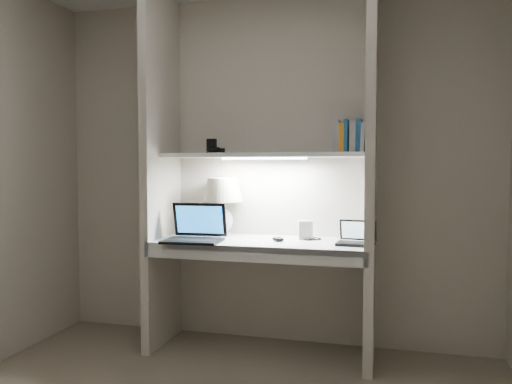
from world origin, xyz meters
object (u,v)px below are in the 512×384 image
(table_lamp, at_px, (223,197))
(book_row, at_px, (349,137))
(speaker, at_px, (306,230))
(laptop_netbook, at_px, (356,239))
(laptop_main, at_px, (195,233))

(table_lamp, height_order, book_row, book_row)
(speaker, bearing_deg, laptop_netbook, -36.01)
(laptop_netbook, height_order, speaker, laptop_netbook)
(speaker, bearing_deg, table_lamp, 160.10)
(laptop_main, relative_size, book_row, 1.73)
(table_lamp, relative_size, laptop_main, 1.07)
(table_lamp, bearing_deg, book_row, 2.72)
(table_lamp, distance_m, laptop_netbook, 1.01)
(table_lamp, height_order, laptop_main, table_lamp)
(laptop_main, distance_m, book_row, 1.23)
(table_lamp, relative_size, book_row, 1.85)
(table_lamp, xyz_separation_m, book_row, (0.89, 0.04, 0.42))
(laptop_netbook, distance_m, book_row, 0.70)
(laptop_netbook, bearing_deg, table_lamp, 174.20)
(book_row, bearing_deg, speaker, -162.35)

